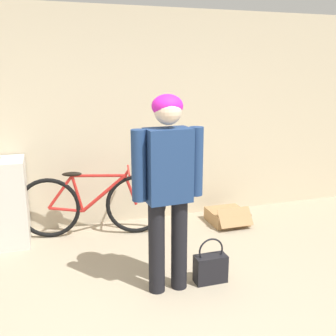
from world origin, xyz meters
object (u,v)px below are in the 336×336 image
Objects in this scene: handbag at (211,267)px; cardboard_box at (227,216)px; person at (168,178)px; bicycle at (93,204)px.

cardboard_box is (0.78, 1.25, -0.06)m from handbag.
person is 1.01× the size of bicycle.
cardboard_box is at bearing 42.78° from person.
bicycle reaches higher than cardboard_box.
cardboard_box is at bearing 58.17° from handbag.
handbag is (0.40, -0.01, -0.88)m from person.
handbag is (0.88, -1.38, -0.23)m from bicycle.
person reaches higher than cardboard_box.
cardboard_box is at bearing 5.54° from bicycle.
bicycle is at bearing 105.20° from person.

